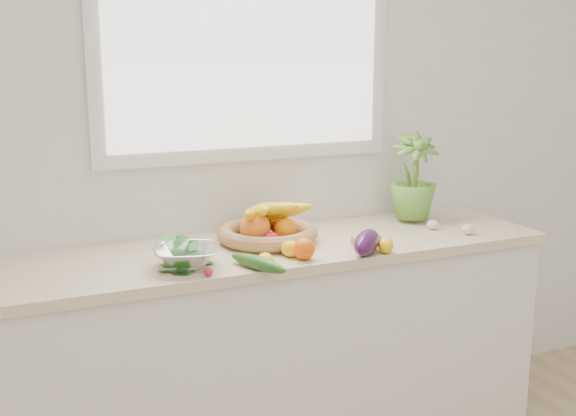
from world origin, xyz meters
name	(u,v)px	position (x,y,z in m)	size (l,w,h in m)	color
back_wall	(246,125)	(0.00, 2.25, 1.35)	(4.50, 0.02, 2.70)	white
counter_cabinet	(275,355)	(0.00, 1.95, 0.43)	(2.20, 0.58, 0.86)	silver
countertop	(275,250)	(0.00, 1.95, 0.88)	(2.24, 0.62, 0.04)	beige
window_frame	(246,27)	(0.00, 2.23, 1.75)	(1.30, 0.03, 1.10)	white
window_pane	(248,27)	(0.00, 2.21, 1.75)	(1.18, 0.01, 0.98)	white
orange_loose	(304,249)	(0.02, 1.72, 0.94)	(0.08, 0.08, 0.08)	#FF5B08
lemon_a	(265,261)	(-0.15, 1.67, 0.93)	(0.06, 0.07, 0.06)	yellow
lemon_b	(386,245)	(0.34, 1.67, 0.93)	(0.06, 0.07, 0.06)	yellow
lemon_c	(291,249)	(-0.01, 1.77, 0.93)	(0.06, 0.08, 0.06)	yellow
apple	(272,241)	(-0.04, 1.88, 0.94)	(0.07, 0.07, 0.07)	red
ginger	(366,240)	(0.33, 1.80, 0.92)	(0.11, 0.05, 0.04)	tan
garlic_a	(311,239)	(0.14, 1.90, 0.92)	(0.05, 0.05, 0.04)	white
garlic_b	(433,225)	(0.72, 1.90, 0.92)	(0.05, 0.05, 0.04)	white
garlic_c	(468,229)	(0.81, 1.77, 0.92)	(0.05, 0.05, 0.05)	silver
eggplant	(367,242)	(0.27, 1.69, 0.95)	(0.09, 0.23, 0.09)	#39103C
cucumber	(258,263)	(-0.18, 1.67, 0.93)	(0.05, 0.28, 0.05)	#1B4F17
radish	(208,272)	(-0.37, 1.67, 0.92)	(0.03, 0.03, 0.03)	#CB194A
potted_herb	(414,176)	(0.72, 2.06, 1.11)	(0.21, 0.21, 0.38)	#609636
fruit_basket	(267,228)	(-0.01, 2.00, 0.96)	(0.48, 0.48, 0.20)	tan
colander_with_spinach	(187,251)	(-0.40, 1.80, 0.96)	(0.30, 0.30, 0.12)	white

